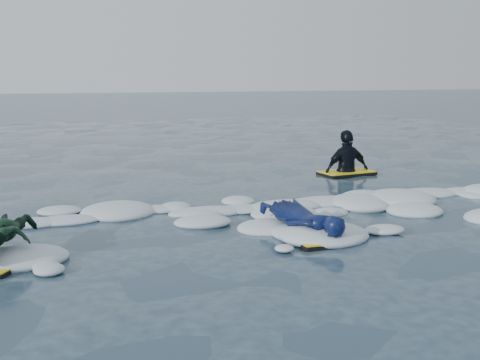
# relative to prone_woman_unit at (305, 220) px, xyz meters

# --- Properties ---
(ground) EXTENTS (120.00, 120.00, 0.00)m
(ground) POSITION_rel_prone_woman_unit_xyz_m (-1.41, 0.28, -0.23)
(ground) COLOR #1B3643
(ground) RESTS_ON ground
(foam_band) EXTENTS (12.00, 3.10, 0.30)m
(foam_band) POSITION_rel_prone_woman_unit_xyz_m (-1.41, 1.32, -0.23)
(foam_band) COLOR silver
(foam_band) RESTS_ON ground
(prone_woman_unit) EXTENTS (1.00, 1.79, 0.44)m
(prone_woman_unit) POSITION_rel_prone_woman_unit_xyz_m (0.00, 0.00, 0.00)
(prone_woman_unit) COLOR black
(prone_woman_unit) RESTS_ON ground
(prone_child_unit) EXTENTS (0.96, 1.45, 0.52)m
(prone_child_unit) POSITION_rel_prone_woman_unit_xyz_m (-3.97, -0.10, 0.04)
(prone_child_unit) COLOR black
(prone_child_unit) RESTS_ON ground
(waiting_rider_unit) EXTENTS (1.34, 0.88, 1.87)m
(waiting_rider_unit) POSITION_rel_prone_woman_unit_xyz_m (2.83, 4.45, -0.15)
(waiting_rider_unit) COLOR black
(waiting_rider_unit) RESTS_ON ground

